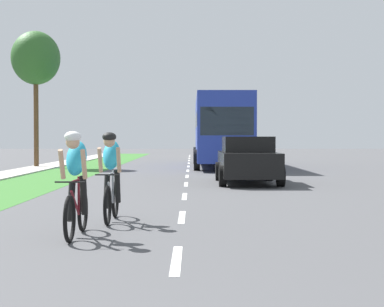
{
  "coord_description": "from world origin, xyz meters",
  "views": [
    {
      "loc": [
        0.19,
        -1.36,
        1.49
      ],
      "look_at": [
        0.15,
        18.06,
        0.98
      ],
      "focal_mm": 57.12,
      "sensor_mm": 36.0,
      "label": 1
    }
  ],
  "objects_px": {
    "cyclist_trailing": "(112,176)",
    "street_tree_near": "(37,59)",
    "cyclist_lead": "(77,183)",
    "pickup_white": "(214,146)",
    "sedan_black": "(249,160)",
    "bus_blue": "(222,128)"
  },
  "relations": [
    {
      "from": "street_tree_near",
      "to": "cyclist_lead",
      "type": "bearing_deg",
      "value": -74.21
    },
    {
      "from": "cyclist_trailing",
      "to": "street_tree_near",
      "type": "distance_m",
      "value": 21.31
    },
    {
      "from": "cyclist_trailing",
      "to": "pickup_white",
      "type": "bearing_deg",
      "value": 85.31
    },
    {
      "from": "bus_blue",
      "to": "cyclist_lead",
      "type": "bearing_deg",
      "value": -98.16
    },
    {
      "from": "cyclist_lead",
      "to": "pickup_white",
      "type": "distance_m",
      "value": 39.69
    },
    {
      "from": "bus_blue",
      "to": "sedan_black",
      "type": "bearing_deg",
      "value": -88.3
    },
    {
      "from": "cyclist_trailing",
      "to": "street_tree_near",
      "type": "height_order",
      "value": "street_tree_near"
    },
    {
      "from": "cyclist_trailing",
      "to": "bus_blue",
      "type": "height_order",
      "value": "bus_blue"
    },
    {
      "from": "bus_blue",
      "to": "street_tree_near",
      "type": "height_order",
      "value": "street_tree_near"
    },
    {
      "from": "sedan_black",
      "to": "bus_blue",
      "type": "bearing_deg",
      "value": 91.7
    },
    {
      "from": "cyclist_lead",
      "to": "cyclist_trailing",
      "type": "xyz_separation_m",
      "value": [
        0.3,
        1.68,
        0.0
      ]
    },
    {
      "from": "cyclist_lead",
      "to": "pickup_white",
      "type": "bearing_deg",
      "value": 85.07
    },
    {
      "from": "pickup_white",
      "to": "street_tree_near",
      "type": "height_order",
      "value": "street_tree_near"
    },
    {
      "from": "sedan_black",
      "to": "pickup_white",
      "type": "bearing_deg",
      "value": 90.25
    },
    {
      "from": "sedan_black",
      "to": "street_tree_near",
      "type": "bearing_deg",
      "value": 131.91
    },
    {
      "from": "cyclist_trailing",
      "to": "sedan_black",
      "type": "distance_m",
      "value": 9.65
    },
    {
      "from": "bus_blue",
      "to": "pickup_white",
      "type": "bearing_deg",
      "value": 89.29
    },
    {
      "from": "cyclist_trailing",
      "to": "sedan_black",
      "type": "relative_size",
      "value": 0.4
    },
    {
      "from": "bus_blue",
      "to": "cyclist_trailing",
      "type": "bearing_deg",
      "value": -98.0
    },
    {
      "from": "cyclist_lead",
      "to": "sedan_black",
      "type": "relative_size",
      "value": 0.4
    },
    {
      "from": "sedan_black",
      "to": "pickup_white",
      "type": "height_order",
      "value": "pickup_white"
    },
    {
      "from": "cyclist_lead",
      "to": "cyclist_trailing",
      "type": "height_order",
      "value": "same"
    }
  ]
}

